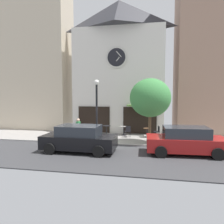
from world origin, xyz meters
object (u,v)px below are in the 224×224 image
object	(u,v)px
parked_car_black	(79,139)
cafe_chair_by_entrance	(63,130)
cafe_table_near_curb	(147,131)
cafe_chair_right_end	(158,131)
cafe_chair_outer	(76,128)
cafe_chair_corner	(128,131)
cafe_chair_curbside	(78,131)
street_lamp	(97,110)
street_tree	(150,98)
cafe_table_center	(124,129)
parked_car_red	(186,141)
pedestrian_green	(78,130)
cafe_table_near_door	(74,129)
cafe_table_leftmost	(106,128)

from	to	relation	value
parked_car_black	cafe_chair_by_entrance	bearing A→B (deg)	125.02
cafe_table_near_curb	cafe_chair_right_end	distance (m)	0.81
cafe_chair_outer	cafe_chair_corner	size ratio (longest dim) A/B	1.00
cafe_chair_curbside	cafe_chair_outer	distance (m)	1.59
street_lamp	cafe_chair_outer	xyz separation A→B (m)	(-2.44, 2.27, -1.71)
street_tree	cafe_chair_by_entrance	size ratio (longest dim) A/B	4.95
cafe_table_center	parked_car_red	distance (m)	6.32
street_lamp	pedestrian_green	bearing A→B (deg)	-157.89
cafe_chair_outer	cafe_chair_by_entrance	size ratio (longest dim) A/B	1.00
cafe_table_center	cafe_table_near_curb	size ratio (longest dim) A/B	1.05
cafe_chair_by_entrance	cafe_chair_outer	bearing A→B (deg)	64.84
cafe_chair_outer	cafe_table_near_door	bearing A→B (deg)	-79.16
parked_car_red	pedestrian_green	bearing A→B (deg)	165.24
cafe_table_near_curb	pedestrian_green	xyz separation A→B (m)	(-4.78, -2.55, 0.39)
street_lamp	cafe_table_leftmost	distance (m)	3.06
cafe_table_near_door	cafe_chair_curbside	world-z (taller)	cafe_chair_curbside
parked_car_red	cafe_chair_curbside	bearing A→B (deg)	156.81
pedestrian_green	parked_car_black	world-z (taller)	pedestrian_green
cafe_table_leftmost	cafe_chair_corner	distance (m)	2.04
parked_car_black	parked_car_red	size ratio (longest dim) A/B	0.99
parked_car_red	cafe_chair_corner	bearing A→B (deg)	132.12
cafe_table_center	cafe_chair_right_end	xyz separation A→B (m)	(2.73, -0.33, 0.03)
street_tree	parked_car_black	size ratio (longest dim) A/B	1.03
cafe_chair_outer	parked_car_red	size ratio (longest dim) A/B	0.21
cafe_table_center	parked_car_black	xyz separation A→B (m)	(-1.95, -5.35, 0.27)
cafe_chair_by_entrance	cafe_table_near_curb	bearing A→B (deg)	9.08
cafe_chair_corner	cafe_chair_by_entrance	xyz separation A→B (m)	(-5.10, -0.73, 0.00)
street_tree	cafe_table_near_door	bearing A→B (deg)	167.32
street_lamp	cafe_table_near_door	size ratio (longest dim) A/B	5.71
cafe_table_center	cafe_chair_corner	bearing A→B (deg)	-59.61
street_tree	cafe_table_near_curb	size ratio (longest dim) A/B	6.21
cafe_table_near_curb	parked_car_black	distance (m)	6.28
cafe_table_near_curb	street_lamp	bearing A→B (deg)	-149.94
cafe_chair_right_end	cafe_table_near_curb	bearing A→B (deg)	-174.04
cafe_table_leftmost	cafe_chair_right_end	bearing A→B (deg)	-5.20
street_lamp	cafe_chair_curbside	world-z (taller)	street_lamp
cafe_chair_by_entrance	cafe_chair_right_end	xyz separation A→B (m)	(7.40, 1.14, 0.00)
street_tree	cafe_table_leftmost	xyz separation A→B (m)	(-3.57, 2.44, -2.61)
cafe_table_near_door	parked_car_red	size ratio (longest dim) A/B	0.18
cafe_table_center	cafe_table_leftmost	bearing A→B (deg)	177.91
cafe_chair_corner	parked_car_black	world-z (taller)	parked_car_black
street_lamp	cafe_table_near_curb	bearing A→B (deg)	30.06
street_lamp	parked_car_black	xyz separation A→B (m)	(-0.32, -2.88, -1.47)
parked_car_red	street_tree	bearing A→B (deg)	129.47
cafe_chair_curbside	pedestrian_green	world-z (taller)	pedestrian_green
cafe_table_center	street_lamp	bearing A→B (deg)	-123.48
cafe_chair_curbside	cafe_chair_corner	bearing A→B (deg)	13.15
cafe_table_near_curb	pedestrian_green	bearing A→B (deg)	-151.88
cafe_table_near_curb	cafe_chair_by_entrance	xyz separation A→B (m)	(-6.59, -1.05, 0.06)
cafe_table_center	cafe_chair_outer	distance (m)	4.08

